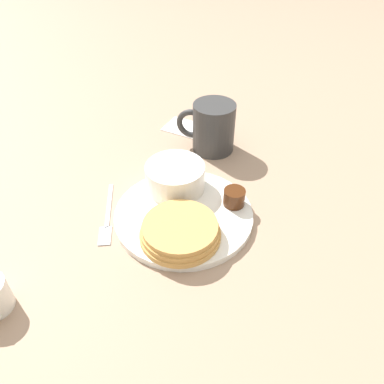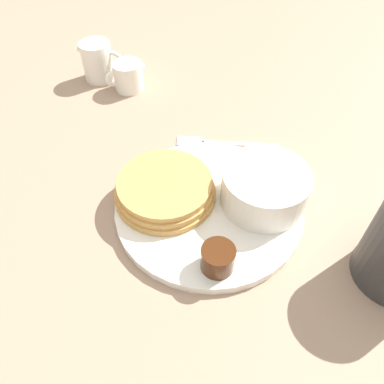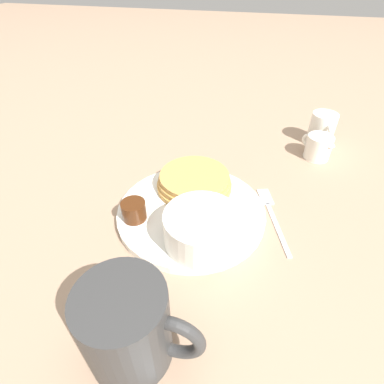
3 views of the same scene
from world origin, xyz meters
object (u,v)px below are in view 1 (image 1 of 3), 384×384
(bowl, at_px, (175,176))
(plate, at_px, (184,215))
(coffee_mug, at_px, (212,127))
(fork, at_px, (107,220))

(bowl, bearing_deg, plate, -63.72)
(bowl, relative_size, coffee_mug, 0.86)
(plate, relative_size, fork, 1.62)
(fork, bearing_deg, plate, 16.83)
(coffee_mug, bearing_deg, bowl, -103.40)
(plate, height_order, fork, plate)
(bowl, relative_size, fork, 0.73)
(coffee_mug, bearing_deg, fork, -117.41)
(coffee_mug, bearing_deg, plate, -92.11)
(bowl, xyz_separation_m, fork, (-0.10, -0.10, -0.04))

